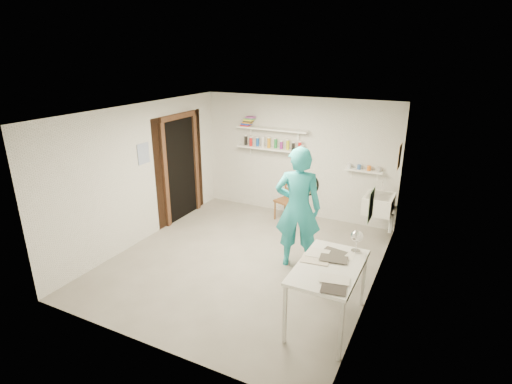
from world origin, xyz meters
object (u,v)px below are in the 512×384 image
at_px(belfast_sink, 379,204).
at_px(desk_lamp, 357,236).
at_px(wooden_chair, 286,201).
at_px(work_table, 327,295).
at_px(man, 298,208).
at_px(wall_clock, 308,185).

distance_m(belfast_sink, desk_lamp, 2.19).
distance_m(wooden_chair, desk_lamp, 3.03).
bearing_deg(wooden_chair, desk_lamp, -29.67).
bearing_deg(work_table, man, 125.48).
bearing_deg(desk_lamp, man, 145.91).
relative_size(wooden_chair, desk_lamp, 5.28).
relative_size(belfast_sink, man, 0.31).
bearing_deg(man, work_table, 107.92).
bearing_deg(belfast_sink, wall_clock, -125.94).
bearing_deg(man, wooden_chair, -79.76).
distance_m(man, wall_clock, 0.39).
relative_size(belfast_sink, desk_lamp, 3.96).
relative_size(man, desk_lamp, 12.68).
xyz_separation_m(belfast_sink, desk_lamp, (0.09, -2.16, 0.33)).
height_order(wall_clock, desk_lamp, wall_clock).
height_order(man, desk_lamp, man).
xyz_separation_m(man, desk_lamp, (1.05, -0.71, 0.07)).
bearing_deg(wall_clock, man, -125.13).
relative_size(wall_clock, wooden_chair, 0.43).
height_order(belfast_sink, wall_clock, wall_clock).
bearing_deg(wooden_chair, wall_clock, -35.84).
bearing_deg(work_table, desk_lamp, 67.58).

